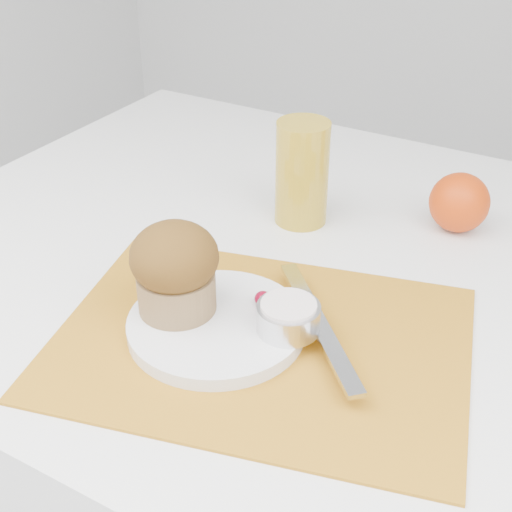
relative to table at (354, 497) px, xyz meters
The scene contains 11 objects.
table is the anchor object (origin of this frame).
placemat 0.42m from the table, 108.83° to the right, with size 0.41×0.30×0.00m, color #B47319.
plate 0.44m from the table, 120.29° to the right, with size 0.18×0.18×0.01m, color white.
ramekin 0.44m from the table, 102.42° to the right, with size 0.06×0.06×0.03m, color silver.
cream 0.45m from the table, 102.42° to the right, with size 0.06×0.06×0.01m, color white.
raspberry_near 0.43m from the table, 119.55° to the right, with size 0.02×0.02×0.02m, color #530212.
raspberry_far 0.43m from the table, 114.89° to the right, with size 0.02×0.02×0.02m, color #540213.
butter_knife 0.42m from the table, 94.39° to the right, with size 0.22×0.02×0.01m, color silver.
orange 0.44m from the table, 74.49° to the left, with size 0.08×0.08×0.08m, color #CF3C07.
juice_glass 0.47m from the table, 150.97° to the left, with size 0.07×0.07×0.13m, color gold.
muffin 0.50m from the table, 129.37° to the right, with size 0.10×0.10×0.10m.
Camera 1 is at (0.22, -0.60, 1.20)m, focal length 50.00 mm.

